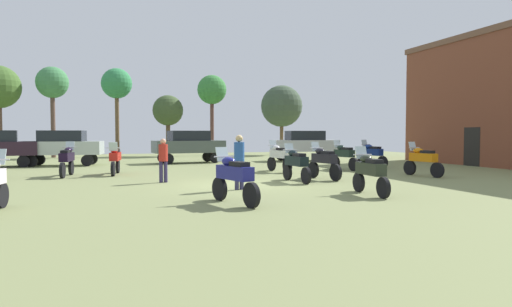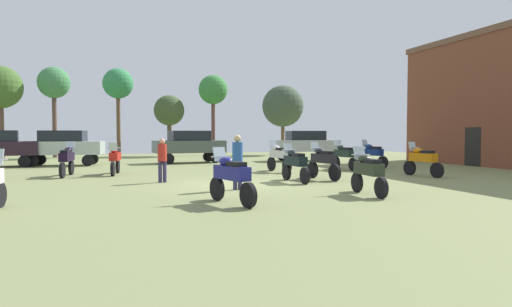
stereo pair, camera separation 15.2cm
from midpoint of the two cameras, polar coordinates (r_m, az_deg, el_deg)
The scene contains 22 objects.
ground_plane at distance 16.36m, azimuth -2.43°, elevation -3.97°, with size 44.00×52.00×0.02m.
motorcycle_1 at distance 11.89m, azimuth -2.78°, elevation -2.88°, with size 0.85×2.15×1.48m.
motorcycle_2 at distance 21.14m, azimuth -17.11°, elevation -0.60°, with size 0.64×2.23×1.47m.
motorcycle_3 at distance 17.26m, azimuth 5.18°, elevation -1.21°, with size 0.62×2.20×1.46m.
motorcycle_6 at distance 21.68m, azimuth 3.08°, elevation -0.37°, with size 0.70×2.11×1.51m.
motorcycle_7 at distance 25.04m, azimuth 14.60°, elevation -0.07°, with size 0.75×2.07×1.49m.
motorcycle_8 at distance 18.37m, azimuth 8.66°, elevation -0.95°, with size 0.69×2.15×1.50m.
motorcycle_10 at distance 20.98m, azimuth -22.51°, elevation -0.68°, with size 0.64×2.26×1.49m.
motorcycle_11 at distance 20.64m, azimuth 20.42°, elevation -0.72°, with size 0.69×2.12×1.47m.
motorcycle_12 at distance 13.99m, azimuth 14.23°, elevation -2.21°, with size 0.62×2.10×1.45m.
motorcycle_13 at distance 23.14m, azimuth 11.19°, elevation -0.24°, with size 0.67×2.12×1.50m.
car_1 at distance 30.42m, azimuth 6.39°, elevation 1.29°, with size 4.44×2.17×2.00m.
car_2 at distance 28.06m, azimuth -22.94°, elevation 0.99°, with size 4.49×2.33×2.00m.
car_4 at distance 28.43m, azimuth -8.26°, elevation 1.18°, with size 4.50×2.34×2.00m.
person_1 at distance 17.34m, azimuth -11.47°, elevation -0.43°, with size 0.34×0.34×1.65m.
person_2 at distance 14.83m, azimuth -2.05°, elevation -0.52°, with size 0.37×0.37×1.80m.
tree_1 at distance 37.71m, azimuth -10.76°, elevation 5.27°, with size 2.48×2.48×4.94m.
tree_3 at distance 37.71m, azimuth -29.41°, elevation 7.20°, with size 3.07×3.07×6.71m.
tree_4 at distance 37.57m, azimuth -16.87°, elevation 8.26°, with size 2.37×2.37×6.93m.
tree_6 at distance 38.97m, azimuth 3.51°, elevation 5.95°, with size 3.54×3.54×5.93m.
tree_7 at distance 38.36m, azimuth -5.31°, elevation 7.86°, with size 2.43×2.43×6.70m.
tree_8 at distance 37.70m, azimuth -23.99°, elevation 7.97°, with size 2.36×2.36×6.84m.
Camera 2 is at (-3.97, -15.76, 1.88)m, focal length 31.78 mm.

